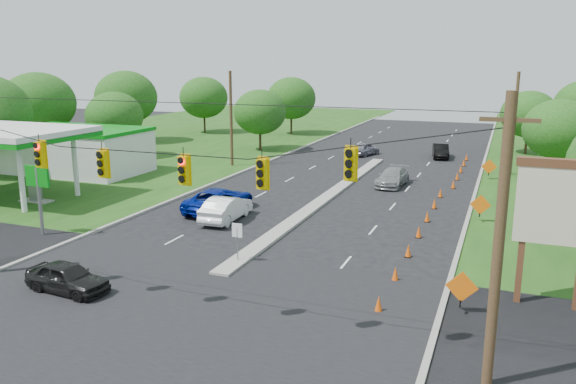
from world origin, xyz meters
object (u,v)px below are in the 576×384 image
at_px(gas_station, 66,147).
at_px(white_sedan, 226,208).
at_px(black_sedan, 67,278).
at_px(blue_pickup, 219,200).
at_px(pylon_sign, 564,212).

distance_m(gas_station, white_sedan, 20.97).
distance_m(gas_station, black_sedan, 27.36).
height_order(black_sedan, blue_pickup, blue_pickup).
height_order(gas_station, pylon_sign, pylon_sign).
distance_m(pylon_sign, black_sedan, 20.78).
height_order(pylon_sign, blue_pickup, pylon_sign).
bearing_deg(gas_station, pylon_sign, -20.31).
xyz_separation_m(black_sedan, white_sedan, (1.11, 12.67, 0.11)).
xyz_separation_m(gas_station, blue_pickup, (18.07, -5.77, -1.77)).
xyz_separation_m(gas_station, black_sedan, (18.38, -20.17, -1.91)).
height_order(pylon_sign, black_sedan, pylon_sign).
bearing_deg(pylon_sign, black_sedan, -162.61).
height_order(gas_station, blue_pickup, gas_station).
relative_size(black_sedan, white_sedan, 0.83).
height_order(black_sedan, white_sedan, white_sedan).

